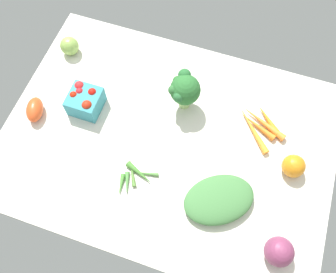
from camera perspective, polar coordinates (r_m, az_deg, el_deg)
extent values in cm
cube|color=silver|center=(117.19, 0.00, -0.62)|extent=(104.00, 76.00, 2.00)
cylinder|color=#A9CF7C|center=(120.02, 2.57, 5.65)|extent=(3.70, 3.70, 5.31)
sphere|color=#29672D|center=(114.67, 2.70, 7.27)|extent=(9.69, 9.69, 9.69)
sphere|color=#2B6634|center=(112.14, 1.50, 6.24)|extent=(3.59, 3.59, 3.59)
sphere|color=#286327|center=(116.01, 1.50, 8.64)|extent=(3.18, 3.18, 3.18)
sphere|color=#27642F|center=(114.88, 2.59, 9.51)|extent=(4.13, 4.13, 4.13)
sphere|color=#2E6631|center=(112.97, 0.81, 7.25)|extent=(3.16, 3.16, 3.16)
cone|color=orange|center=(122.47, 15.28, 2.57)|extent=(9.97, 10.20, 2.26)
cone|color=orange|center=(121.43, 14.58, 2.12)|extent=(16.07, 9.26, 2.44)
cone|color=orange|center=(120.55, 13.79, 1.58)|extent=(12.69, 7.37, 2.18)
cone|color=orange|center=(119.69, 13.06, 1.09)|extent=(13.25, 14.61, 2.14)
ellipsoid|color=#42793F|center=(108.02, 7.92, -9.68)|extent=(25.42, 24.00, 4.82)
cube|color=teal|center=(121.70, -12.73, 5.32)|extent=(9.95, 9.95, 6.87)
sphere|color=red|center=(120.41, -14.49, 6.22)|extent=(2.55, 2.55, 2.55)
sphere|color=red|center=(121.94, -13.62, 7.63)|extent=(3.26, 3.26, 3.26)
sphere|color=red|center=(120.69, -13.59, 6.80)|extent=(2.58, 2.58, 2.58)
sphere|color=red|center=(119.42, -11.71, 6.76)|extent=(2.69, 2.69, 2.69)
sphere|color=red|center=(117.06, -12.60, 4.57)|extent=(3.26, 3.26, 3.26)
sphere|color=orange|center=(115.27, 18.95, -4.37)|extent=(6.96, 6.96, 6.96)
sphere|color=#8DB350|center=(136.34, -15.08, 13.46)|extent=(6.48, 6.48, 6.48)
ellipsoid|color=#E44E21|center=(125.79, -20.04, 3.96)|extent=(7.79, 10.04, 5.20)
cone|color=#508D42|center=(110.78, -6.39, -7.32)|extent=(3.89, 7.30, 1.52)
cone|color=#458230|center=(111.24, -4.42, -5.73)|extent=(9.88, 5.42, 1.98)
cone|color=#507D35|center=(111.87, -5.58, -5.62)|extent=(5.40, 8.38, 1.30)
cone|color=#4C803A|center=(111.55, -3.79, -5.75)|extent=(8.91, 3.10, 1.21)
cone|color=#488935|center=(110.86, -7.31, -7.49)|extent=(2.71, 6.82, 1.55)
sphere|color=#7F3557|center=(106.67, 16.90, -16.78)|extent=(8.07, 8.07, 8.07)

